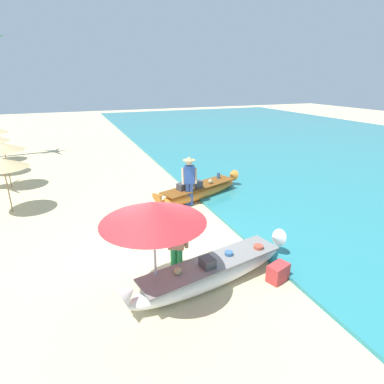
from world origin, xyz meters
The scene contains 10 objects.
ground_plane centered at (0.00, 0.00, 0.00)m, with size 80.00×80.00×0.00m, color beige.
sea centered at (14.57, 8.00, 0.05)m, with size 24.00×56.00×0.10m, color teal.
boat_white_foreground centered at (0.86, -1.26, 0.31)m, with size 4.43×1.55×0.85m.
boat_orange_midground centered at (2.67, 3.77, 0.30)m, with size 4.11×2.08×0.83m.
person_vendor_hatted centered at (2.07, 3.26, 1.06)m, with size 0.58×0.44×1.83m.
person_tourist_customer centered at (0.20, -0.73, 0.88)m, with size 0.58×0.41×1.57m.
patio_umbrella_large centered at (-0.44, -1.25, 1.98)m, with size 2.10×2.10×2.20m.
parasol_row_0 centered at (-3.90, 5.01, 1.75)m, with size 1.60×1.60×1.91m.
parasol_row_1 centered at (-4.28, 7.97, 1.75)m, with size 1.60×1.60×1.91m.
cooler_box centered at (2.32, -1.72, 0.21)m, with size 0.50×0.31×0.42m, color #C63838.
Camera 1 is at (-1.78, -6.64, 4.42)m, focal length 29.23 mm.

